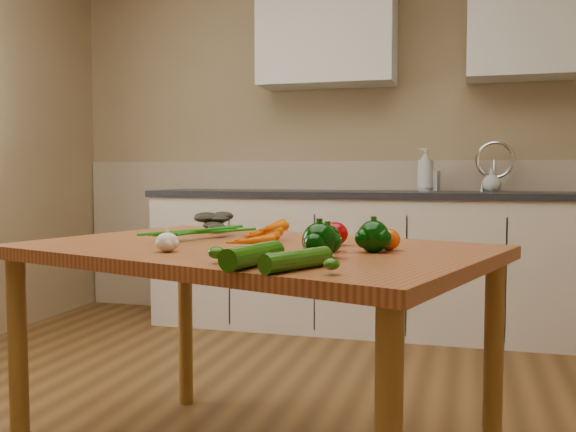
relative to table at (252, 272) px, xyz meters
The scene contains 18 objects.
room 0.59m from the table, 137.36° to the left, with size 4.04×5.04×2.64m.
counter_run 2.17m from the table, 88.46° to the left, with size 2.84×0.64×1.14m.
upper_cabinets 2.63m from the table, 81.10° to the left, with size 2.15×0.35×0.70m.
table is the anchor object (origin of this frame).
soap_bottle_a 2.32m from the table, 79.90° to the left, with size 0.11×0.11×0.28m, color silver.
soap_bottle_b 2.36m from the table, 79.12° to the left, with size 0.09×0.09×0.19m, color silver.
soap_bottle_c 2.42m from the table, 70.28° to the left, with size 0.11×0.11×0.14m, color silver.
carrot_bunch 0.16m from the table, 124.88° to the left, with size 0.27×0.21×0.07m, color #E46105, non-canonical shape.
leafy_greens 0.55m from the table, 126.29° to the left, with size 0.21×0.19×0.10m, color black, non-canonical shape.
garlic_bulb 0.32m from the table, 128.99° to the right, with size 0.07×0.07×0.06m, color silver.
pepper_a 0.32m from the table, 20.34° to the right, with size 0.08×0.08×0.08m, color black.
pepper_b 0.43m from the table, ahead, with size 0.09×0.09×0.09m, color black.
pepper_c 0.40m from the table, 41.65° to the right, with size 0.10×0.10×0.10m, color black.
tomato_a 0.30m from the table, 15.66° to the left, with size 0.08×0.08×0.08m, color #990208.
tomato_b 0.40m from the table, 16.36° to the left, with size 0.08×0.08×0.07m, color #D74405.
tomato_c 0.46m from the table, ahead, with size 0.07×0.07×0.06m, color #D74405.
zucchini_a 0.55m from the table, 59.68° to the right, with size 0.05×0.05×0.22m, color #174707.
zucchini_b 0.49m from the table, 70.86° to the right, with size 0.06×0.06×0.22m, color #174707.
Camera 1 is at (0.83, -1.92, 1.02)m, focal length 40.00 mm.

